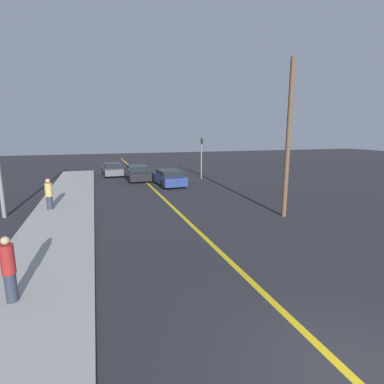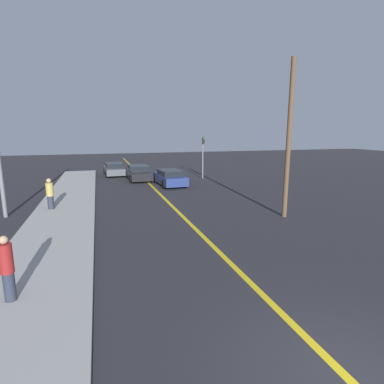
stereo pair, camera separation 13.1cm
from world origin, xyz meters
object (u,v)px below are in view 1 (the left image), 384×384
at_px(car_ahead_center, 137,173).
at_px(traffic_light, 202,153).
at_px(pedestrian_mid_group, 49,194).
at_px(car_far_distant, 112,169).
at_px(car_near_right_lane, 169,178).
at_px(utility_pole, 288,141).
at_px(pedestrian_near_curb, 9,269).

bearing_deg(car_ahead_center, traffic_light, -10.98).
bearing_deg(pedestrian_mid_group, car_far_distant, 72.98).
relative_size(car_far_distant, pedestrian_mid_group, 2.52).
relative_size(car_far_distant, traffic_light, 1.12).
xyz_separation_m(car_near_right_lane, utility_pole, (3.53, -10.87, 3.27)).
bearing_deg(utility_pole, pedestrian_near_curb, -156.38).
relative_size(car_near_right_lane, pedestrian_mid_group, 2.63).
xyz_separation_m(pedestrian_near_curb, traffic_light, (11.65, 18.49, 1.36)).
bearing_deg(pedestrian_near_curb, utility_pole, 23.62).
xyz_separation_m(car_far_distant, pedestrian_mid_group, (-4.11, -13.41, 0.36)).
height_order(car_near_right_lane, car_ahead_center, car_ahead_center).
bearing_deg(car_ahead_center, pedestrian_mid_group, -123.32).
xyz_separation_m(pedestrian_near_curb, utility_pole, (11.37, 4.97, 2.89)).
bearing_deg(pedestrian_mid_group, traffic_light, 36.23).
xyz_separation_m(pedestrian_mid_group, traffic_light, (11.98, 8.78, 1.37)).
distance_m(pedestrian_near_curb, utility_pole, 12.75).
height_order(car_near_right_lane, car_far_distant, car_near_right_lane).
bearing_deg(car_far_distant, car_ahead_center, -64.22).
distance_m(car_far_distant, utility_pole, 19.95).
bearing_deg(pedestrian_near_curb, traffic_light, 57.78).
xyz_separation_m(car_ahead_center, car_far_distant, (-1.98, 3.64, -0.02)).
distance_m(car_near_right_lane, utility_pole, 11.89).
height_order(car_far_distant, utility_pole, utility_pole).
bearing_deg(car_ahead_center, pedestrian_near_curb, -107.87).
height_order(car_ahead_center, pedestrian_mid_group, pedestrian_mid_group).
height_order(pedestrian_near_curb, utility_pole, utility_pole).
bearing_deg(pedestrian_near_curb, car_near_right_lane, 63.66).
xyz_separation_m(car_far_distant, traffic_light, (7.87, -4.64, 1.74)).
relative_size(car_ahead_center, car_far_distant, 1.08).
distance_m(car_far_distant, pedestrian_mid_group, 14.03).
distance_m(car_ahead_center, traffic_light, 6.21).
height_order(car_near_right_lane, pedestrian_near_curb, pedestrian_near_curb).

